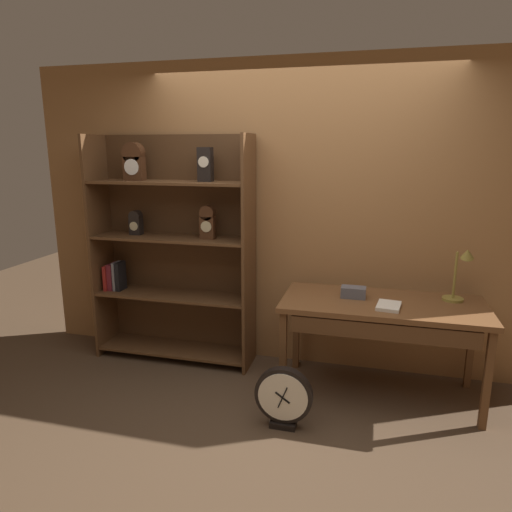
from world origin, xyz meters
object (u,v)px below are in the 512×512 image
at_px(workbench, 382,313).
at_px(toolbox_small, 353,292).
at_px(desk_lamp, 460,274).
at_px(open_repair_manual, 389,306).
at_px(round_clock_large, 284,397).
at_px(bookshelf, 171,250).

relative_size(workbench, toolbox_small, 8.01).
bearing_deg(toolbox_small, desk_lamp, 7.15).
bearing_deg(open_repair_manual, round_clock_large, -135.84).
bearing_deg(workbench, desk_lamp, 17.69).
xyz_separation_m(workbench, open_repair_manual, (0.04, -0.10, 0.09)).
distance_m(workbench, round_clock_large, 0.97).
xyz_separation_m(workbench, toolbox_small, (-0.22, 0.08, 0.12)).
height_order(workbench, desk_lamp, desk_lamp).
bearing_deg(bookshelf, toolbox_small, -7.34).
xyz_separation_m(bookshelf, round_clock_large, (1.20, -0.87, -0.78)).
distance_m(bookshelf, round_clock_large, 1.67).
bearing_deg(workbench, open_repair_manual, -68.52).
bearing_deg(round_clock_large, desk_lamp, 33.12).
xyz_separation_m(bookshelf, workbench, (1.82, -0.28, -0.32)).
height_order(workbench, open_repair_manual, open_repair_manual).
bearing_deg(bookshelf, desk_lamp, -2.69).
height_order(bookshelf, round_clock_large, bookshelf).
bearing_deg(desk_lamp, workbench, -162.31).
bearing_deg(bookshelf, open_repair_manual, -11.49).
bearing_deg(desk_lamp, bookshelf, 177.31).
bearing_deg(toolbox_small, workbench, -18.99).
bearing_deg(toolbox_small, open_repair_manual, -33.53).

